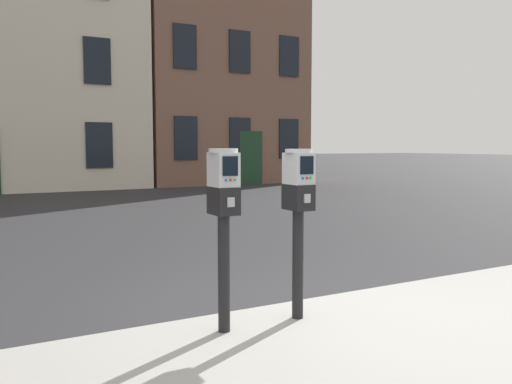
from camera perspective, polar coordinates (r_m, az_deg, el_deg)
name	(u,v)px	position (r m, az deg, el deg)	size (l,w,h in m)	color
ground_plane	(284,327)	(4.71, 2.95, -14.10)	(160.00, 160.00, 0.00)	#28282B
parking_meter_near_kerb	(224,206)	(3.97, -3.46, -1.53)	(0.22, 0.25, 1.38)	black
parking_meter_twin_adjacent	(298,202)	(4.30, 4.50, -1.10)	(0.22, 0.25, 1.37)	black
townhouse_brick_corner	(24,35)	(22.47, -23.44, 15.09)	(7.62, 6.81, 11.29)	beige
townhouse_green_painted	(205,29)	(24.48, -5.48, 16.90)	(6.72, 6.78, 13.22)	brown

